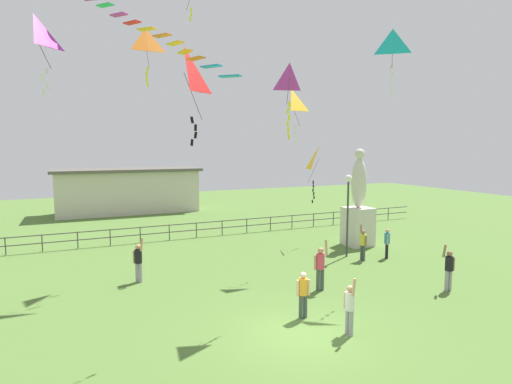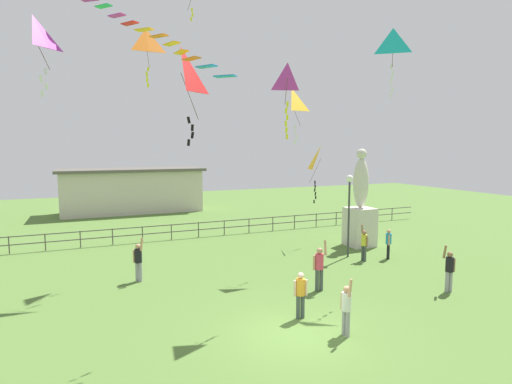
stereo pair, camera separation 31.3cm
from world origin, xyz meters
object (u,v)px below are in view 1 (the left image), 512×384
(lamppost, at_px, (348,197))
(kite_5, at_px, (146,45))
(kite_2, at_px, (289,82))
(kite_7, at_px, (319,160))
(kite_1, at_px, (35,37))
(person_4, at_px, (138,260))
(person_6, at_px, (320,265))
(person_3, at_px, (303,292))
(person_5, at_px, (350,306))
(kite_3, at_px, (392,45))
(person_0, at_px, (449,267))
(statue_monument, at_px, (358,212))
(kite_0, at_px, (291,105))
(kite_8, at_px, (184,76))
(person_1, at_px, (387,241))
(person_2, at_px, (363,243))

(lamppost, relative_size, kite_5, 1.74)
(kite_2, relative_size, kite_7, 0.76)
(kite_1, bearing_deg, person_4, 41.78)
(person_6, bearing_deg, person_3, -134.73)
(person_5, height_order, kite_7, kite_7)
(person_3, height_order, kite_3, kite_3)
(kite_7, bearing_deg, kite_2, -129.13)
(lamppost, distance_m, kite_2, 8.69)
(person_0, bearing_deg, lamppost, 95.57)
(statue_monument, distance_m, kite_0, 7.85)
(person_4, relative_size, kite_5, 0.78)
(kite_1, height_order, kite_2, kite_1)
(person_3, xyz_separation_m, kite_8, (-3.56, 1.01, 6.81))
(person_1, height_order, kite_0, kite_0)
(person_1, height_order, kite_2, kite_2)
(person_6, xyz_separation_m, kite_5, (-5.59, 5.19, 8.93))
(kite_2, relative_size, kite_3, 0.91)
(person_3, bearing_deg, statue_monument, 42.62)
(person_1, relative_size, kite_7, 0.46)
(person_4, xyz_separation_m, kite_7, (10.53, 2.76, 3.93))
(person_1, bearing_deg, kite_3, -133.73)
(statue_monument, bearing_deg, lamppost, -139.67)
(person_5, height_order, kite_3, kite_3)
(person_1, relative_size, kite_5, 0.62)
(person_2, bearing_deg, person_0, -86.52)
(person_1, height_order, person_6, person_6)
(statue_monument, height_order, kite_0, kite_0)
(lamppost, relative_size, kite_1, 1.78)
(kite_7, bearing_deg, kite_8, -141.77)
(person_4, bearing_deg, kite_5, 59.23)
(statue_monument, xyz_separation_m, person_2, (-1.76, -2.66, -1.03))
(lamppost, distance_m, person_4, 10.57)
(statue_monument, distance_m, kite_5, 14.12)
(kite_7, relative_size, kite_8, 1.14)
(statue_monument, bearing_deg, kite_7, 145.02)
(person_4, xyz_separation_m, kite_1, (-3.14, -2.81, 7.91))
(kite_2, bearing_deg, person_2, 29.46)
(kite_0, bearing_deg, statue_monument, 15.84)
(person_6, height_order, kite_0, kite_0)
(person_1, bearing_deg, person_5, -138.62)
(person_0, height_order, person_1, person_0)
(person_1, bearing_deg, person_6, -155.68)
(person_5, xyz_separation_m, kite_0, (2.10, 7.46, 6.69))
(person_2, height_order, person_6, person_6)
(person_5, height_order, kite_0, kite_0)
(kite_5, height_order, kite_7, kite_5)
(lamppost, relative_size, person_0, 2.25)
(kite_5, bearing_deg, kite_7, 8.67)
(person_2, relative_size, person_6, 0.90)
(person_1, height_order, kite_1, kite_1)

